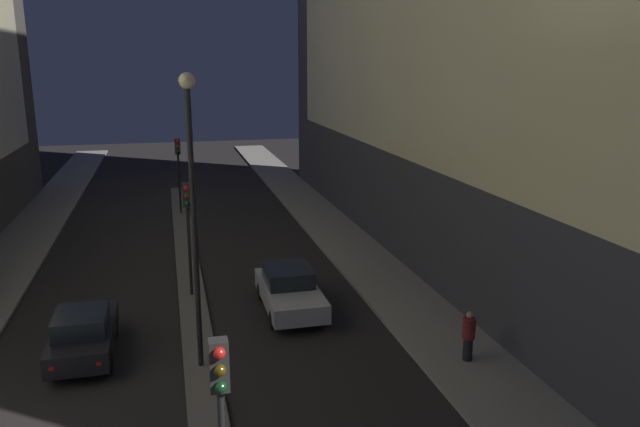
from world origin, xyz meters
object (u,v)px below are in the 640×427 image
Objects in this scene: traffic_light_far at (178,159)px; car_left_lane at (83,333)px; traffic_light_near at (221,405)px; street_lamp at (192,190)px; pedestrian_on_right_sidewalk at (469,335)px; car_right_lane at (289,290)px; traffic_light_mid at (188,214)px.

car_left_lane is at bearing -100.82° from traffic_light_far.
car_left_lane is (-3.43, 9.49, -2.58)m from traffic_light_near.
pedestrian_on_right_sidewalk is at bearing -11.58° from street_lamp.
car_left_lane is at bearing 109.87° from traffic_light_near.
traffic_light_far is 18.44m from car_left_lane.
car_right_lane is at bearing 129.07° from pedestrian_on_right_sidewalk.
traffic_light_far is at bearing 90.00° from traffic_light_near.
traffic_light_near is at bearing -141.50° from pedestrian_on_right_sidewalk.
traffic_light_far is 1.05× the size of car_left_lane.
traffic_light_mid is 6.24m from street_lamp.
traffic_light_mid reaches higher than car_left_lane.
traffic_light_near is at bearing -106.46° from car_right_lane.
car_left_lane is 7.18m from car_right_lane.
street_lamp is at bearing -90.00° from traffic_light_far.
traffic_light_mid and traffic_light_far have the same top height.
traffic_light_mid is 2.82× the size of pedestrian_on_right_sidewalk.
car_left_lane is at bearing -162.85° from car_right_lane.
traffic_light_near is 10.27m from pedestrian_on_right_sidewalk.
street_lamp is 9.15m from pedestrian_on_right_sidewalk.
traffic_light_near is 1.00× the size of traffic_light_far.
pedestrian_on_right_sidewalk reaches higher than car_right_lane.
car_left_lane is at bearing 153.92° from street_lamp.
traffic_light_near is 27.43m from traffic_light_far.
pedestrian_on_right_sidewalk is at bearing -50.93° from car_right_lane.
traffic_light_far is 2.82× the size of pedestrian_on_right_sidewalk.
traffic_light_near reaches higher than pedestrian_on_right_sidewalk.
street_lamp is 1.88× the size of car_right_lane.
pedestrian_on_right_sidewalk reaches higher than car_left_lane.
traffic_light_far reaches higher than car_right_lane.
traffic_light_near is 1.05× the size of car_left_lane.
car_left_lane is (-3.43, -17.94, -2.58)m from traffic_light_far.
traffic_light_far is (0.00, 27.43, 0.00)m from traffic_light_near.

